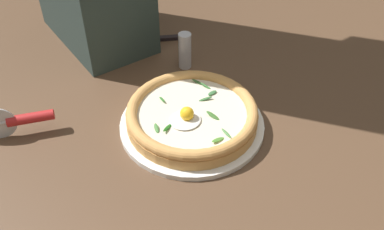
# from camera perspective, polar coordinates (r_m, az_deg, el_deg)

# --- Properties ---
(ground_plane) EXTENTS (2.40, 2.40, 0.03)m
(ground_plane) POSITION_cam_1_polar(r_m,az_deg,el_deg) (0.90, -0.35, -3.85)
(ground_plane) COLOR brown
(ground_plane) RESTS_ON ground
(pizza_plate) EXTENTS (0.31, 0.31, 0.01)m
(pizza_plate) POSITION_cam_1_polar(r_m,az_deg,el_deg) (0.91, 0.00, -1.23)
(pizza_plate) COLOR white
(pizza_plate) RESTS_ON ground
(pizza) EXTENTS (0.28, 0.28, 0.06)m
(pizza) POSITION_cam_1_polar(r_m,az_deg,el_deg) (0.89, -0.01, 0.07)
(pizza) COLOR tan
(pizza) RESTS_ON pizza_plate
(pizza_cutter) EXTENTS (0.15, 0.07, 0.08)m
(pizza_cutter) POSITION_cam_1_polar(r_m,az_deg,el_deg) (0.94, -22.03, -0.59)
(pizza_cutter) COLOR silver
(pizza_cutter) RESTS_ON ground
(table_knife) EXTENTS (0.22, 0.14, 0.01)m
(table_knife) POSITION_cam_1_polar(r_m,az_deg,el_deg) (1.20, -5.25, 10.08)
(table_knife) COLOR silver
(table_knife) RESTS_ON ground
(pepper_shaker) EXTENTS (0.03, 0.03, 0.09)m
(pepper_shaker) POSITION_cam_1_polar(r_m,az_deg,el_deg) (1.06, -0.96, 8.64)
(pepper_shaker) COLOR silver
(pepper_shaker) RESTS_ON ground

